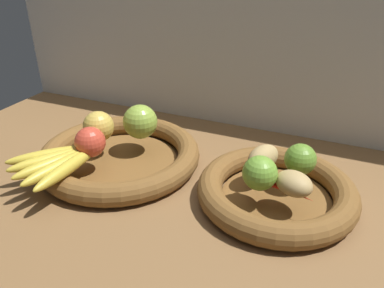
{
  "coord_description": "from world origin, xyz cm",
  "views": [
    {
      "loc": [
        25.12,
        -63.6,
        44.44
      ],
      "look_at": [
        -1.35,
        -1.99,
        8.87
      ],
      "focal_mm": 35.2,
      "sensor_mm": 36.0,
      "label": 1
    }
  ],
  "objects_px": {
    "potato_small": "(294,183)",
    "chili_pepper": "(279,187)",
    "potato_oblong": "(263,158)",
    "apple_red_front": "(90,142)",
    "fruit_bowl_right": "(276,191)",
    "lime_far": "(300,159)",
    "lime_near": "(260,173)",
    "apple_green_back": "(140,122)",
    "fruit_bowl_left": "(120,155)",
    "apple_golden_left": "(98,126)",
    "banana_bunch_front": "(59,161)"
  },
  "relations": [
    {
      "from": "fruit_bowl_right",
      "to": "banana_bunch_front",
      "type": "bearing_deg",
      "value": -163.12
    },
    {
      "from": "lime_near",
      "to": "apple_green_back",
      "type": "bearing_deg",
      "value": 162.55
    },
    {
      "from": "chili_pepper",
      "to": "banana_bunch_front",
      "type": "bearing_deg",
      "value": -151.23
    },
    {
      "from": "fruit_bowl_right",
      "to": "banana_bunch_front",
      "type": "distance_m",
      "value": 0.43
    },
    {
      "from": "fruit_bowl_right",
      "to": "apple_green_back",
      "type": "bearing_deg",
      "value": 170.65
    },
    {
      "from": "apple_red_front",
      "to": "fruit_bowl_right",
      "type": "bearing_deg",
      "value": 9.25
    },
    {
      "from": "banana_bunch_front",
      "to": "potato_small",
      "type": "bearing_deg",
      "value": 11.6
    },
    {
      "from": "apple_red_front",
      "to": "apple_green_back",
      "type": "height_order",
      "value": "apple_green_back"
    },
    {
      "from": "apple_golden_left",
      "to": "fruit_bowl_right",
      "type": "bearing_deg",
      "value": -0.48
    },
    {
      "from": "fruit_bowl_left",
      "to": "potato_small",
      "type": "bearing_deg",
      "value": -4.94
    },
    {
      "from": "fruit_bowl_left",
      "to": "banana_bunch_front",
      "type": "xyz_separation_m",
      "value": [
        -0.06,
        -0.13,
        0.04
      ]
    },
    {
      "from": "fruit_bowl_left",
      "to": "chili_pepper",
      "type": "height_order",
      "value": "chili_pepper"
    },
    {
      "from": "apple_red_front",
      "to": "chili_pepper",
      "type": "height_order",
      "value": "apple_red_front"
    },
    {
      "from": "potato_small",
      "to": "lime_far",
      "type": "height_order",
      "value": "lime_far"
    },
    {
      "from": "apple_golden_left",
      "to": "potato_oblong",
      "type": "xyz_separation_m",
      "value": [
        0.37,
        0.03,
        -0.01
      ]
    },
    {
      "from": "apple_red_front",
      "to": "lime_near",
      "type": "bearing_deg",
      "value": 3.46
    },
    {
      "from": "banana_bunch_front",
      "to": "potato_small",
      "type": "relative_size",
      "value": 2.78
    },
    {
      "from": "banana_bunch_front",
      "to": "lime_near",
      "type": "relative_size",
      "value": 3.01
    },
    {
      "from": "potato_small",
      "to": "lime_near",
      "type": "height_order",
      "value": "lime_near"
    },
    {
      "from": "apple_golden_left",
      "to": "banana_bunch_front",
      "type": "bearing_deg",
      "value": -92.1
    },
    {
      "from": "potato_small",
      "to": "apple_red_front",
      "type": "bearing_deg",
      "value": -176.06
    },
    {
      "from": "lime_far",
      "to": "potato_small",
      "type": "bearing_deg",
      "value": -88.51
    },
    {
      "from": "lime_near",
      "to": "lime_far",
      "type": "bearing_deg",
      "value": 54.16
    },
    {
      "from": "apple_green_back",
      "to": "potato_oblong",
      "type": "bearing_deg",
      "value": -4.87
    },
    {
      "from": "fruit_bowl_left",
      "to": "apple_golden_left",
      "type": "distance_m",
      "value": 0.08
    },
    {
      "from": "potato_oblong",
      "to": "lime_near",
      "type": "bearing_deg",
      "value": -81.35
    },
    {
      "from": "apple_golden_left",
      "to": "potato_small",
      "type": "height_order",
      "value": "apple_golden_left"
    },
    {
      "from": "apple_green_back",
      "to": "chili_pepper",
      "type": "relative_size",
      "value": 0.6
    },
    {
      "from": "fruit_bowl_right",
      "to": "apple_red_front",
      "type": "bearing_deg",
      "value": -170.75
    },
    {
      "from": "lime_near",
      "to": "apple_red_front",
      "type": "bearing_deg",
      "value": -176.54
    },
    {
      "from": "banana_bunch_front",
      "to": "lime_near",
      "type": "height_order",
      "value": "lime_near"
    },
    {
      "from": "fruit_bowl_left",
      "to": "potato_small",
      "type": "distance_m",
      "value": 0.39
    },
    {
      "from": "potato_small",
      "to": "chili_pepper",
      "type": "relative_size",
      "value": 0.53
    },
    {
      "from": "potato_small",
      "to": "lime_far",
      "type": "bearing_deg",
      "value": 91.49
    },
    {
      "from": "apple_golden_left",
      "to": "chili_pepper",
      "type": "height_order",
      "value": "apple_golden_left"
    },
    {
      "from": "potato_oblong",
      "to": "fruit_bowl_left",
      "type": "bearing_deg",
      "value": -174.7
    },
    {
      "from": "apple_red_front",
      "to": "lime_far",
      "type": "bearing_deg",
      "value": 13.98
    },
    {
      "from": "potato_oblong",
      "to": "apple_red_front",
      "type": "bearing_deg",
      "value": -165.08
    },
    {
      "from": "apple_golden_left",
      "to": "lime_near",
      "type": "distance_m",
      "value": 0.38
    },
    {
      "from": "apple_green_back",
      "to": "potato_small",
      "type": "distance_m",
      "value": 0.37
    },
    {
      "from": "lime_far",
      "to": "chili_pepper",
      "type": "height_order",
      "value": "lime_far"
    },
    {
      "from": "fruit_bowl_right",
      "to": "potato_small",
      "type": "bearing_deg",
      "value": -45.0
    },
    {
      "from": "fruit_bowl_right",
      "to": "apple_golden_left",
      "type": "bearing_deg",
      "value": 179.52
    },
    {
      "from": "fruit_bowl_left",
      "to": "apple_green_back",
      "type": "height_order",
      "value": "apple_green_back"
    },
    {
      "from": "banana_bunch_front",
      "to": "lime_far",
      "type": "relative_size",
      "value": 3.15
    },
    {
      "from": "apple_green_back",
      "to": "lime_near",
      "type": "bearing_deg",
      "value": -17.45
    },
    {
      "from": "apple_red_front",
      "to": "lime_far",
      "type": "distance_m",
      "value": 0.43
    },
    {
      "from": "fruit_bowl_right",
      "to": "potato_oblong",
      "type": "height_order",
      "value": "potato_oblong"
    },
    {
      "from": "lime_far",
      "to": "banana_bunch_front",
      "type": "bearing_deg",
      "value": -159.52
    },
    {
      "from": "apple_golden_left",
      "to": "lime_far",
      "type": "xyz_separation_m",
      "value": [
        0.44,
        0.04,
        -0.0
      ]
    }
  ]
}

